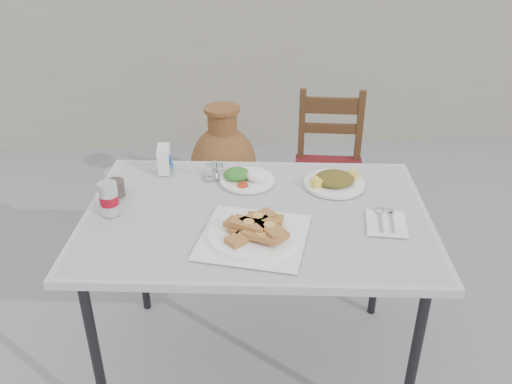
{
  "coord_description": "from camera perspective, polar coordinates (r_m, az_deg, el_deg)",
  "views": [
    {
      "loc": [
        0.05,
        -1.85,
        1.87
      ],
      "look_at": [
        0.16,
        -0.02,
        0.86
      ],
      "focal_mm": 38.0,
      "sensor_mm": 36.0,
      "label": 1
    }
  ],
  "objects": [
    {
      "name": "ground",
      "position": [
        2.62,
        -3.76,
        -16.47
      ],
      "size": [
        80.0,
        80.0,
        0.0
      ],
      "primitive_type": "plane",
      "color": "#606062",
      "rests_on": "ground"
    },
    {
      "name": "soda_can",
      "position": [
        2.1,
        -15.21,
        -0.66
      ],
      "size": [
        0.07,
        0.07,
        0.13
      ],
      "color": "white",
      "rests_on": "cafe_table"
    },
    {
      "name": "cola_glass",
      "position": [
        2.23,
        -14.56,
        0.79
      ],
      "size": [
        0.08,
        0.08,
        0.11
      ],
      "color": "white",
      "rests_on": "cafe_table"
    },
    {
      "name": "salad_chopped_plate",
      "position": [
        2.27,
        8.27,
        1.2
      ],
      "size": [
        0.25,
        0.25,
        0.05
      ],
      "color": "white",
      "rests_on": "cafe_table"
    },
    {
      "name": "back_wall",
      "position": [
        4.53,
        -4.23,
        12.6
      ],
      "size": [
        6.0,
        0.25,
        1.2
      ],
      "primitive_type": "cube",
      "color": "gray",
      "rests_on": "ground"
    },
    {
      "name": "pide_plate",
      "position": [
        1.9,
        -0.25,
        -3.93
      ],
      "size": [
        0.45,
        0.45,
        0.08
      ],
      "rotation": [
        0.0,
        0.0,
        -0.28
      ],
      "color": "white",
      "rests_on": "cafe_table"
    },
    {
      "name": "chair",
      "position": [
        3.19,
        7.69,
        2.52
      ],
      "size": [
        0.45,
        0.45,
        0.89
      ],
      "rotation": [
        0.0,
        0.0,
        -0.15
      ],
      "color": "#31200D",
      "rests_on": "ground"
    },
    {
      "name": "napkin_holder",
      "position": [
        2.38,
        -9.67,
        3.43
      ],
      "size": [
        0.06,
        0.1,
        0.12
      ],
      "rotation": [
        0.0,
        0.0,
        -0.0
      ],
      "color": "white",
      "rests_on": "cafe_table"
    },
    {
      "name": "salad_rice_plate",
      "position": [
        2.28,
        -1.01,
        1.6
      ],
      "size": [
        0.23,
        0.23,
        0.06
      ],
      "color": "white",
      "rests_on": "cafe_table"
    },
    {
      "name": "cafe_table",
      "position": [
        2.1,
        0.04,
        -3.37
      ],
      "size": [
        1.39,
        1.01,
        0.8
      ],
      "rotation": [
        0.0,
        0.0,
        -0.1
      ],
      "color": "black",
      "rests_on": "ground"
    },
    {
      "name": "cutlery_napkin",
      "position": [
        2.06,
        13.47,
        -2.94
      ],
      "size": [
        0.18,
        0.21,
        0.01
      ],
      "rotation": [
        0.0,
        0.0,
        -0.2
      ],
      "color": "white",
      "rests_on": "cafe_table"
    },
    {
      "name": "terracotta_urn",
      "position": [
        3.45,
        -3.42,
        2.7
      ],
      "size": [
        0.42,
        0.42,
        0.74
      ],
      "color": "brown",
      "rests_on": "ground"
    },
    {
      "name": "condiment_caddy",
      "position": [
        2.32,
        -4.33,
        2.14
      ],
      "size": [
        0.11,
        0.09,
        0.07
      ],
      "rotation": [
        0.0,
        0.0,
        0.18
      ],
      "color": "silver",
      "rests_on": "cafe_table"
    }
  ]
}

